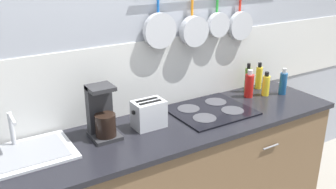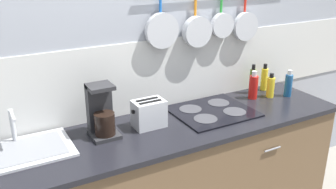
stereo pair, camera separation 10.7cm
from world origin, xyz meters
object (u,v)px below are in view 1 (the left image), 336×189
Objects in this scene: coffee_maker at (102,116)px; bottle_olive_oil at (259,77)px; toaster at (149,114)px; bottle_vinegar at (248,79)px; bottle_hot_sauce at (266,85)px; bottle_dish_soap at (249,85)px; bottle_cooking_wine at (283,83)px.

bottle_olive_oil is at bearing 5.28° from coffee_maker.
coffee_maker reaches higher than toaster.
bottle_vinegar is 0.15m from bottle_hot_sauce.
toaster is at bearing -171.70° from bottle_olive_oil.
toaster is 1.00× the size of bottle_dish_soap.
coffee_maker is 1.30m from bottle_vinegar.
bottle_cooking_wine is at bearing -1.66° from toaster.
toaster is at bearing -6.06° from coffee_maker.
bottle_cooking_wine is at bearing -2.55° from coffee_maker.
bottle_dish_soap is 1.00× the size of bottle_olive_oil.
bottle_dish_soap reaches higher than bottle_hot_sauce.
coffee_maker is 1.55× the size of bottle_cooking_wine.
bottle_olive_oil is (1.43, 0.13, -0.04)m from coffee_maker.
bottle_vinegar is at bearing 137.17° from bottle_cooking_wine.
bottle_olive_oil is (0.21, 0.10, 0.00)m from bottle_dish_soap.
bottle_dish_soap is 1.14× the size of bottle_hot_sauce.
bottle_dish_soap is 0.14m from bottle_hot_sauce.
bottle_dish_soap is (0.92, 0.06, 0.01)m from toaster.
bottle_olive_oil is 0.21m from bottle_cooking_wine.
bottle_dish_soap is 1.04× the size of bottle_cooking_wine.
bottle_dish_soap is 0.23m from bottle_olive_oil.
coffee_maker is at bearing -174.72° from bottle_olive_oil.
bottle_dish_soap is at bearing 162.58° from bottle_hot_sauce.
bottle_dish_soap reaches higher than bottle_cooking_wine.
bottle_dish_soap reaches higher than toaster.
bottle_hot_sauce is at bearing -114.81° from bottle_olive_oil.
bottle_dish_soap is at bearing 1.32° from coffee_maker.
coffee_maker is 1.49× the size of bottle_olive_oil.
bottle_cooking_wine is (0.14, -0.05, 0.01)m from bottle_hot_sauce.
bottle_cooking_wine is at bearing -42.83° from bottle_vinegar.
toaster is at bearing -171.26° from bottle_vinegar.
bottle_dish_soap is at bearing -127.61° from bottle_vinegar.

